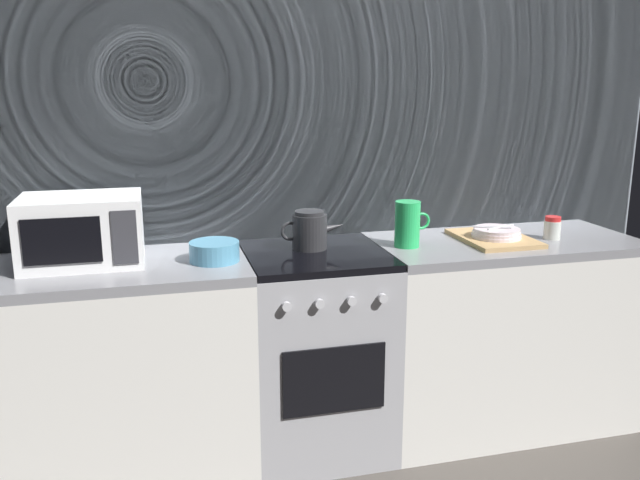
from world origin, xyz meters
name	(u,v)px	position (x,y,z in m)	size (l,w,h in m)	color
ground_plane	(316,442)	(0.00, 0.00, 0.00)	(8.00, 8.00, 0.00)	#47423D
back_wall	(298,171)	(0.00, 0.32, 1.20)	(3.60, 0.05, 2.40)	gray
counter_left	(102,373)	(-0.90, 0.00, 0.45)	(1.20, 0.60, 0.90)	silver
stove_unit	(316,351)	(0.00, 0.00, 0.45)	(0.60, 0.63, 0.90)	#9E9EA3
counter_right	(499,331)	(0.90, 0.00, 0.45)	(1.20, 0.60, 0.90)	silver
microwave	(82,230)	(-0.93, 0.06, 1.04)	(0.46, 0.35, 0.27)	white
kettle	(310,230)	(-0.01, 0.06, 0.98)	(0.28, 0.15, 0.17)	#262628
mixing_bowl	(214,251)	(-0.43, -0.04, 0.94)	(0.20, 0.20, 0.08)	teal
pitcher	(408,224)	(0.41, -0.01, 1.00)	(0.16, 0.11, 0.20)	green
dish_pile	(495,236)	(0.83, -0.02, 0.92)	(0.30, 0.40, 0.07)	tan
spice_jar	(552,228)	(1.11, -0.05, 0.95)	(0.08, 0.08, 0.10)	silver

